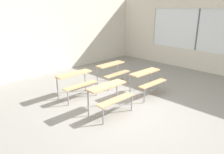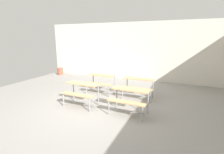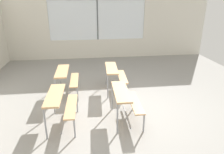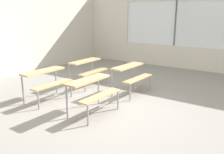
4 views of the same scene
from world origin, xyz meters
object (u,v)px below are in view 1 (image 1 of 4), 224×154
(desk_bench_r1c0, at_px, (76,80))
(desk_bench_r0c1, at_px, (148,78))
(desk_bench_r1c1, at_px, (113,69))
(desk_bench_r0c0, at_px, (110,93))

(desk_bench_r1c0, bearing_deg, desk_bench_r0c1, -39.48)
(desk_bench_r0c1, relative_size, desk_bench_r1c1, 1.02)
(desk_bench_r0c0, xyz_separation_m, desk_bench_r0c1, (1.62, 0.01, 0.00))
(desk_bench_r1c1, bearing_deg, desk_bench_r1c0, 179.57)
(desk_bench_r0c0, bearing_deg, desk_bench_r1c0, 91.52)
(desk_bench_r0c0, bearing_deg, desk_bench_r0c1, 1.73)
(desk_bench_r0c1, bearing_deg, desk_bench_r0c0, -176.78)
(desk_bench_r0c1, bearing_deg, desk_bench_r1c0, 142.06)
(desk_bench_r1c0, relative_size, desk_bench_r1c1, 1.01)
(desk_bench_r1c0, bearing_deg, desk_bench_r0c0, -88.53)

